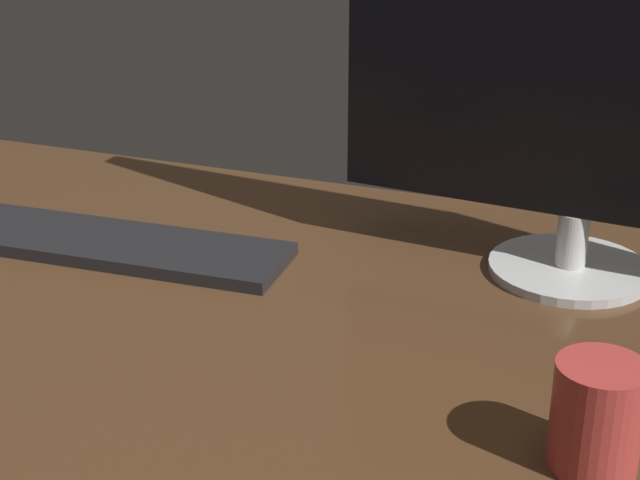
{
  "coord_description": "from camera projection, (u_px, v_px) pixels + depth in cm",
  "views": [
    {
      "loc": [
        29.35,
        -79.72,
        49.43
      ],
      "look_at": [
        -4.42,
        9.82,
        8.0
      ],
      "focal_mm": 56.2,
      "sensor_mm": 36.0,
      "label": 1
    }
  ],
  "objects": [
    {
      "name": "coffee_mug",
      "position": [
        597.0,
        416.0,
        0.77
      ],
      "size": [
        7.11,
        7.11,
        9.02
      ],
      "primitive_type": "cylinder",
      "color": "#B23833",
      "rests_on": "desk"
    },
    {
      "name": "desk",
      "position": [
        327.0,
        350.0,
        0.97
      ],
      "size": [
        140.0,
        84.0,
        2.0
      ],
      "primitive_type": "cube",
      "color": "#4C301C",
      "rests_on": "ground"
    },
    {
      "name": "monitor",
      "position": [
        592.0,
        58.0,
        1.01
      ],
      "size": [
        52.74,
        17.73,
        44.21
      ],
      "rotation": [
        0.0,
        0.0,
        -0.08
      ],
      "color": "silver",
      "rests_on": "desk"
    },
    {
      "name": "keyboard",
      "position": [
        101.0,
        243.0,
        1.17
      ],
      "size": [
        45.15,
        13.44,
        1.48
      ],
      "primitive_type": "cube",
      "rotation": [
        0.0,
        0.0,
        0.04
      ],
      "color": "black",
      "rests_on": "desk"
    }
  ]
}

